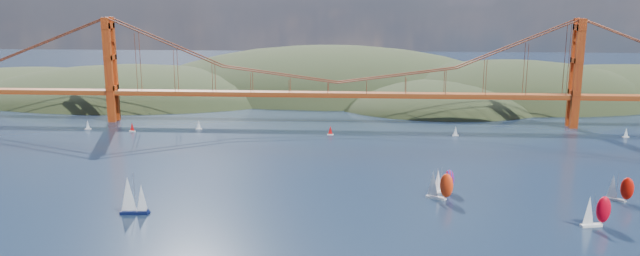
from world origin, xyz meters
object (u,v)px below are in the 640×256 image
object	(u,v)px
racer_0	(439,185)
racer_rwb	(443,180)
racer_2	(619,188)
sloop_navy	(132,196)
racer_1	(596,211)

from	to	relation	value
racer_0	racer_rwb	xyz separation A→B (m)	(2.25, 7.53, -0.74)
racer_2	racer_rwb	xyz separation A→B (m)	(-56.66, 5.62, -0.32)
sloop_navy	racer_1	distance (m)	139.27
sloop_navy	racer_1	xyz separation A→B (m)	(139.26, -1.38, -1.00)
sloop_navy	racer_rwb	size ratio (longest dim) A/B	1.49
racer_0	racer_2	distance (m)	58.94
sloop_navy	racer_0	world-z (taller)	sloop_navy
racer_1	racer_2	world-z (taller)	racer_1
racer_1	racer_rwb	world-z (taller)	racer_1
racer_0	racer_1	xyz separation A→B (m)	(42.75, -22.04, -0.08)
racer_rwb	sloop_navy	bearing A→B (deg)	179.38
sloop_navy	racer_1	bearing A→B (deg)	-4.70
racer_1	racer_rwb	xyz separation A→B (m)	(-40.50, 29.57, -0.66)
sloop_navy	racer_2	size ratio (longest dim) A/B	1.39
sloop_navy	racer_2	distance (m)	157.05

